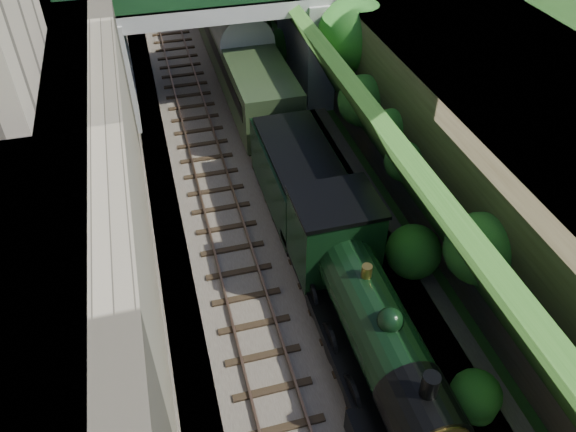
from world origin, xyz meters
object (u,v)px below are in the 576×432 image
at_px(locomotive, 364,311).
at_px(road_bridge, 236,24).
at_px(tree, 355,36).
at_px(tender, 298,182).

bearing_deg(locomotive, road_bridge, 90.79).
height_order(tree, locomotive, tree).
bearing_deg(tree, tender, -125.58).
bearing_deg(tender, locomotive, -90.00).
bearing_deg(tree, locomotive, -108.67).
relative_size(tree, locomotive, 0.65).
distance_m(tree, tender, 8.65).
bearing_deg(tree, road_bridge, 137.74).
bearing_deg(road_bridge, locomotive, -89.21).
bearing_deg(locomotive, tender, 90.00).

